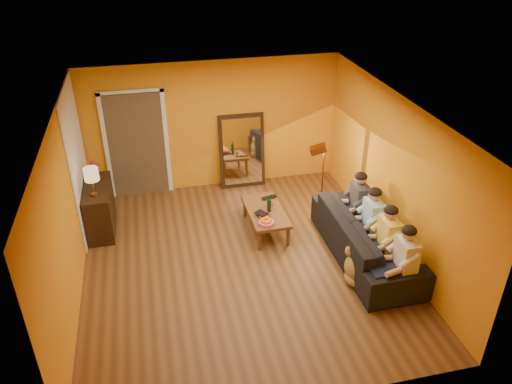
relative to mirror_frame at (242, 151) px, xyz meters
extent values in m
cube|color=brown|center=(-0.55, -2.63, -0.76)|extent=(5.00, 5.50, 0.00)
cube|color=white|center=(-0.55, -2.63, 1.84)|extent=(5.00, 5.50, 0.00)
cube|color=orange|center=(-0.55, 0.12, 0.54)|extent=(5.00, 0.00, 2.60)
cube|color=orange|center=(-3.05, -2.63, 0.54)|extent=(0.00, 5.50, 2.60)
cube|color=orange|center=(1.95, -2.63, 0.54)|extent=(0.00, 5.50, 2.60)
cube|color=white|center=(-3.04, -0.88, 0.54)|extent=(0.02, 1.90, 2.58)
cube|color=#3F2D19|center=(-2.05, 0.20, 0.29)|extent=(1.06, 0.30, 2.10)
cube|color=white|center=(-2.62, 0.08, 0.29)|extent=(0.08, 0.06, 2.20)
cube|color=white|center=(-1.48, 0.08, 0.29)|extent=(0.08, 0.06, 2.20)
cube|color=white|center=(-2.05, 0.08, 1.36)|extent=(1.22, 0.06, 0.08)
cube|color=black|center=(0.00, 0.00, 0.00)|extent=(0.92, 0.27, 1.51)
cube|color=white|center=(0.00, -0.04, 0.00)|extent=(0.78, 0.21, 1.35)
cube|color=black|center=(-2.79, -1.08, -0.34)|extent=(0.44, 1.18, 0.85)
imported|color=black|center=(1.45, -2.92, -0.39)|extent=(2.56, 1.00, 0.75)
cylinder|color=black|center=(0.10, -1.85, -0.18)|extent=(0.07, 0.07, 0.31)
imported|color=#B27F3F|center=(0.17, -1.68, -0.29)|extent=(0.11, 0.11, 0.09)
imported|color=black|center=(0.23, -1.45, -0.33)|extent=(0.33, 0.26, 0.02)
imported|color=black|center=(-0.13, -2.00, -0.33)|extent=(0.22, 0.28, 0.03)
imported|color=#A41222|center=(-0.12, -1.99, -0.31)|extent=(0.19, 0.25, 0.02)
imported|color=black|center=(-0.13, -2.01, -0.29)|extent=(0.25, 0.26, 0.02)
imported|color=black|center=(-2.79, -0.83, 0.17)|extent=(0.16, 0.16, 0.17)
camera|label=1|loc=(-1.79, -9.02, 4.25)|focal=35.00mm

